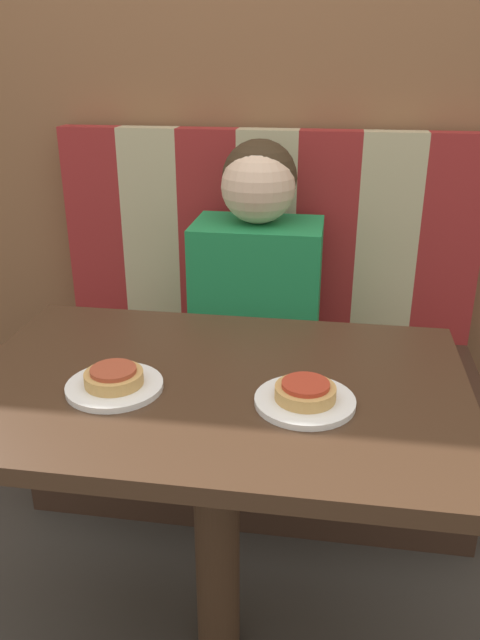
# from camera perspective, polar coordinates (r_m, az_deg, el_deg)

# --- Properties ---
(wall_back) EXTENTS (7.00, 0.05, 2.60)m
(wall_back) POSITION_cam_1_polar(r_m,az_deg,el_deg) (2.06, 3.03, 22.48)
(wall_back) COLOR brown
(wall_back) RESTS_ON ground_plane
(booth_seat) EXTENTS (1.33, 0.54, 0.45)m
(booth_seat) POSITION_cam_1_polar(r_m,az_deg,el_deg) (2.05, 1.43, -9.13)
(booth_seat) COLOR #382319
(booth_seat) RESTS_ON ground_plane
(booth_backrest) EXTENTS (1.33, 0.08, 0.66)m
(booth_backrest) POSITION_cam_1_polar(r_m,az_deg,el_deg) (2.04, 2.45, 7.77)
(booth_backrest) COLOR maroon
(booth_backrest) RESTS_ON booth_seat
(dining_table) EXTENTS (0.99, 0.66, 0.73)m
(dining_table) POSITION_cam_1_polar(r_m,az_deg,el_deg) (1.29, -2.29, -9.49)
(dining_table) COLOR #422B1C
(dining_table) RESTS_ON ground_plane
(person) EXTENTS (0.37, 0.26, 0.66)m
(person) POSITION_cam_1_polar(r_m,az_deg,el_deg) (1.83, 1.62, 5.57)
(person) COLOR #1E8447
(person) RESTS_ON booth_seat
(plate_left) EXTENTS (0.19, 0.19, 0.01)m
(plate_left) POSITION_cam_1_polar(r_m,az_deg,el_deg) (1.22, -11.39, -5.96)
(plate_left) COLOR white
(plate_left) RESTS_ON dining_table
(plate_right) EXTENTS (0.19, 0.19, 0.01)m
(plate_right) POSITION_cam_1_polar(r_m,az_deg,el_deg) (1.16, 5.95, -7.39)
(plate_right) COLOR white
(plate_right) RESTS_ON dining_table
(pizza_left) EXTENTS (0.11, 0.11, 0.03)m
(pizza_left) POSITION_cam_1_polar(r_m,az_deg,el_deg) (1.21, -11.47, -5.09)
(pizza_left) COLOR tan
(pizza_left) RESTS_ON plate_left
(pizza_right) EXTENTS (0.11, 0.11, 0.03)m
(pizza_right) POSITION_cam_1_polar(r_m,az_deg,el_deg) (1.15, 5.99, -6.48)
(pizza_right) COLOR tan
(pizza_right) RESTS_ON plate_right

